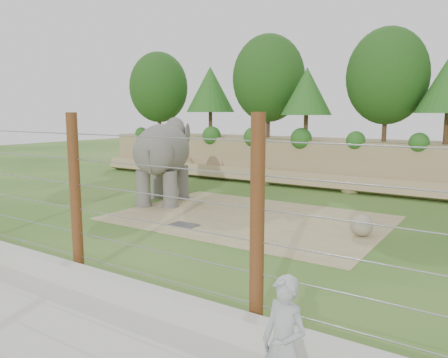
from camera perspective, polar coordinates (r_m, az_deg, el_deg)
The scene contains 9 objects.
ground at distance 14.67m, azimuth -4.34°, elevation -7.17°, with size 90.00×90.00×0.00m, color #2A5817.
back_embankment at distance 25.15m, azimuth 14.84°, elevation 8.27°, with size 30.00×5.52×8.77m.
dirt_patch at distance 16.81m, azimuth 3.32°, elevation -5.08°, with size 10.00×7.00×0.02m, color #95855A.
drain_grate at distance 15.72m, azimuth -5.21°, elevation -5.97°, with size 1.00×0.60×0.03m, color #262628.
elephant at distance 19.60m, azimuth -7.96°, elevation 2.24°, with size 1.95×4.54×3.68m, color #625F59, non-canonical shape.
stone_ball at distance 14.93m, azimuth 17.57°, elevation -5.79°, with size 0.71×0.71×0.71m, color gray.
retaining_wall at distance 11.26m, azimuth -20.44°, elevation -11.30°, with size 26.00×0.35×0.50m, color beige.
barrier_fence at distance 11.10m, azimuth -18.83°, elevation -2.14°, with size 20.26×0.26×4.00m.
zookeeper at distance 6.20m, azimuth 7.84°, elevation -20.69°, with size 0.69×0.45×1.88m, color silver.
Camera 1 is at (8.67, -11.14, 3.98)m, focal length 35.00 mm.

